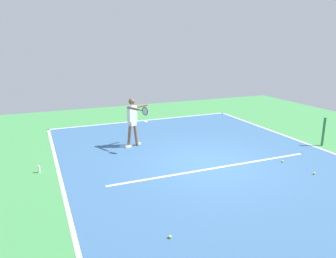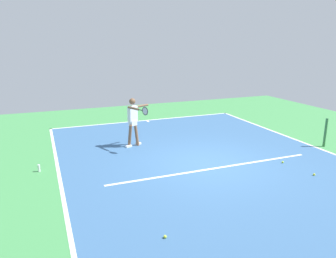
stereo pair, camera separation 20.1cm
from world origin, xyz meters
name	(u,v)px [view 1 (the left image)]	position (x,y,z in m)	size (l,w,h in m)	color
ground_plane	(209,164)	(0.00, 0.00, 0.00)	(20.90, 20.90, 0.00)	#428E4C
court_surface	(209,163)	(0.00, 0.00, 0.00)	(9.06, 12.81, 0.00)	#38608E
court_line_baseline_near	(145,120)	(0.00, -6.36, 0.00)	(9.06, 0.10, 0.01)	white
court_line_sideline_left	(315,147)	(-4.48, 0.00, 0.00)	(0.10, 12.81, 0.01)	white
court_line_sideline_right	(62,187)	(4.48, 0.00, 0.00)	(0.10, 12.81, 0.01)	white
court_line_service	(216,168)	(0.00, 0.41, 0.00)	(6.80, 0.10, 0.01)	white
court_line_centre_mark	(146,121)	(0.00, -6.16, 0.00)	(0.10, 0.30, 0.01)	white
net_post	(324,132)	(-4.83, 0.00, 0.54)	(0.09, 0.09, 1.07)	#38753D
tennis_player	(133,119)	(1.69, -2.63, 1.05)	(1.02, 1.36, 1.80)	brown
tennis_ball_by_sideline	(314,173)	(-2.40, 1.96, 0.03)	(0.07, 0.07, 0.07)	yellow
tennis_ball_centre_court	(170,237)	(2.74, 3.27, 0.03)	(0.07, 0.07, 0.07)	#C6E53D
tennis_ball_near_player	(282,161)	(-2.24, 0.82, 0.03)	(0.07, 0.07, 0.07)	#C6E53D
water_bottle	(39,169)	(5.01, -1.30, 0.11)	(0.07, 0.07, 0.22)	white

